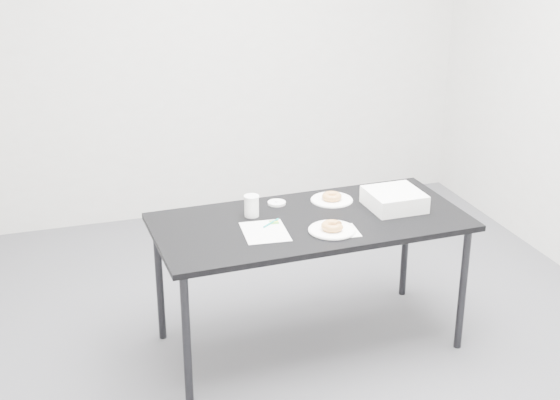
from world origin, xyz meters
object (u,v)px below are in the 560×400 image
object	(u,v)px
plate_far	(332,200)
bakery_box	(394,199)
table	(310,229)
coffee_cup	(252,206)
donut_far	(332,196)
plate_near	(332,230)
scorecard	(265,232)
donut_near	(332,226)
pen	(271,223)

from	to	relation	value
plate_far	bakery_box	size ratio (longest dim) A/B	0.83
table	coffee_cup	world-z (taller)	coffee_cup
table	donut_far	distance (m)	0.30
bakery_box	plate_far	bearing A→B (deg)	144.13
plate_near	bakery_box	world-z (taller)	bakery_box
plate_near	plate_far	bearing A→B (deg)	69.00
scorecard	plate_far	world-z (taller)	plate_far
donut_near	donut_far	xyz separation A→B (m)	(0.15, 0.38, -0.00)
plate_far	donut_near	bearing A→B (deg)	-111.00
pen	donut_near	bearing A→B (deg)	-71.94
scorecard	donut_far	xyz separation A→B (m)	(0.47, 0.29, 0.02)
scorecard	plate_far	xyz separation A→B (m)	(0.47, 0.29, 0.00)
table	scorecard	distance (m)	0.28
table	bakery_box	world-z (taller)	bakery_box
plate_far	donut_far	bearing A→B (deg)	0.00
table	pen	size ratio (longest dim) A/B	12.81
plate_far	pen	bearing A→B (deg)	-153.36
scorecard	bakery_box	bearing A→B (deg)	12.24
plate_near	coffee_cup	xyz separation A→B (m)	(-0.33, 0.31, 0.05)
table	plate_near	distance (m)	0.19
bakery_box	coffee_cup	bearing A→B (deg)	169.79
plate_far	coffee_cup	xyz separation A→B (m)	(-0.47, -0.07, 0.05)
table	donut_near	bearing A→B (deg)	-75.28
pen	coffee_cup	distance (m)	0.16
table	scorecard	size ratio (longest dim) A/B	5.95
donut_far	plate_far	bearing A→B (deg)	0.00
table	pen	distance (m)	0.22
pen	plate_far	world-z (taller)	pen
table	plate_far	distance (m)	0.29
pen	plate_near	distance (m)	0.32
donut_near	plate_far	world-z (taller)	donut_near
plate_near	bakery_box	bearing A→B (deg)	23.93
scorecard	pen	xyz separation A→B (m)	(0.06, 0.08, 0.01)
scorecard	donut_far	world-z (taller)	donut_far
plate_near	bakery_box	distance (m)	0.47
bakery_box	donut_near	bearing A→B (deg)	-157.23
table	donut_near	world-z (taller)	donut_near
plate_near	donut_far	xyz separation A→B (m)	(0.15, 0.38, 0.02)
scorecard	donut_far	size ratio (longest dim) A/B	2.55
table	bakery_box	size ratio (longest dim) A/B	5.89
coffee_cup	pen	bearing A→B (deg)	-64.00
pen	coffee_cup	size ratio (longest dim) A/B	1.12
plate_far	table	bearing A→B (deg)	-133.51
table	donut_near	size ratio (longest dim) A/B	14.62
scorecard	coffee_cup	world-z (taller)	coffee_cup
donut_far	pen	bearing A→B (deg)	-153.36
table	scorecard	world-z (taller)	scorecard
pen	donut_near	xyz separation A→B (m)	(0.26, -0.18, 0.02)
pen	coffee_cup	bearing A→B (deg)	78.06
donut_near	donut_far	bearing A→B (deg)	69.00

